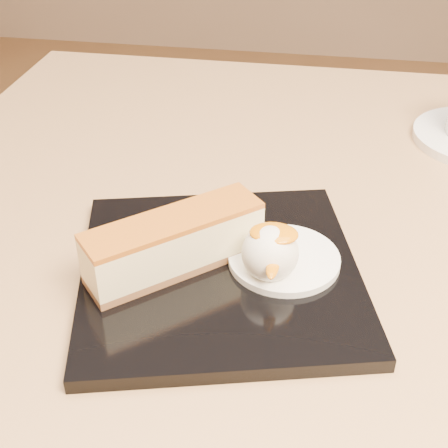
% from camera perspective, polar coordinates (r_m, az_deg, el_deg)
% --- Properties ---
extents(table, '(0.80, 0.80, 0.72)m').
position_cam_1_polar(table, '(0.67, 5.48, -10.76)').
color(table, black).
rests_on(table, ground).
extents(dessert_plate, '(0.27, 0.27, 0.01)m').
position_cam_1_polar(dessert_plate, '(0.50, -0.38, -4.46)').
color(dessert_plate, black).
rests_on(dessert_plate, table).
extents(cheesecake, '(0.13, 0.12, 0.05)m').
position_cam_1_polar(cheesecake, '(0.49, -4.55, -1.73)').
color(cheesecake, brown).
rests_on(cheesecake, dessert_plate).
extents(cream_smear, '(0.09, 0.09, 0.01)m').
position_cam_1_polar(cream_smear, '(0.51, 5.51, -3.20)').
color(cream_smear, white).
rests_on(cream_smear, dessert_plate).
extents(ice_cream_scoop, '(0.04, 0.04, 0.04)m').
position_cam_1_polar(ice_cream_scoop, '(0.48, 4.23, -2.66)').
color(ice_cream_scoop, white).
rests_on(ice_cream_scoop, cream_smear).
extents(mango_sauce, '(0.04, 0.03, 0.01)m').
position_cam_1_polar(mango_sauce, '(0.47, 4.59, -0.86)').
color(mango_sauce, orange).
rests_on(mango_sauce, ice_cream_scoop).
extents(mint_sprig, '(0.04, 0.03, 0.00)m').
position_cam_1_polar(mint_sprig, '(0.52, 2.60, -0.86)').
color(mint_sprig, '#2D8B3C').
rests_on(mint_sprig, cream_smear).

